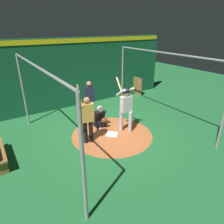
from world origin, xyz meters
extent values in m
plane|color=#216633|center=(0.00, 0.00, 0.00)|extent=(27.42, 27.42, 0.00)
cylinder|color=#B76033|center=(0.00, 0.00, 0.00)|extent=(3.09, 3.09, 0.01)
cube|color=white|center=(0.00, 0.00, 0.01)|extent=(0.59, 0.59, 0.01)
cylinder|color=#B3B3B7|center=(0.17, 0.74, 0.42)|extent=(0.15, 0.15, 0.84)
cylinder|color=#B3B3B7|center=(-0.07, 0.47, 0.42)|extent=(0.15, 0.15, 0.84)
cube|color=silver|center=(0.05, 0.61, 1.16)|extent=(0.22, 0.44, 0.63)
cylinder|color=silver|center=(-0.05, 0.81, 1.61)|extent=(0.51, 0.09, 0.40)
cylinder|color=silver|center=(-0.05, 0.41, 1.61)|extent=(0.51, 0.09, 0.40)
sphere|color=beige|center=(0.05, 0.61, 1.60)|extent=(0.22, 0.22, 0.22)
sphere|color=black|center=(0.05, 0.61, 1.66)|extent=(0.24, 0.24, 0.24)
cylinder|color=tan|center=(-0.17, 0.48, 1.75)|extent=(0.54, 0.06, 0.73)
cube|color=black|center=(-0.88, -0.05, 0.14)|extent=(0.40, 0.40, 0.29)
cube|color=black|center=(-0.84, -0.05, 0.50)|extent=(0.30, 0.40, 0.47)
sphere|color=beige|center=(-0.82, -0.05, 0.82)|extent=(0.21, 0.21, 0.21)
cube|color=gray|center=(-0.73, -0.05, 0.82)|extent=(0.03, 0.19, 0.19)
ellipsoid|color=brown|center=(-0.56, 0.01, 0.39)|extent=(0.12, 0.28, 0.22)
cylinder|color=#4C4C51|center=(-1.68, 0.04, 0.42)|extent=(0.15, 0.15, 0.85)
cylinder|color=#4C4C51|center=(-1.68, -0.16, 0.42)|extent=(0.15, 0.15, 0.85)
cube|color=#1E2338|center=(-1.68, -0.06, 1.18)|extent=(0.22, 0.42, 0.67)
cylinder|color=#1E2338|center=(-1.68, 0.14, 1.24)|extent=(0.09, 0.09, 0.57)
cylinder|color=#1E2338|center=(-1.68, -0.26, 1.24)|extent=(0.09, 0.09, 0.57)
sphere|color=#9E704C|center=(-1.68, -0.06, 1.64)|extent=(0.22, 0.22, 0.22)
cylinder|color=black|center=(0.00, -0.90, 0.41)|extent=(0.15, 0.15, 0.83)
cylinder|color=black|center=(-0.04, -1.09, 0.41)|extent=(0.15, 0.15, 0.83)
cube|color=gold|center=(-0.02, -1.00, 1.16)|extent=(0.31, 0.46, 0.66)
cylinder|color=gold|center=(0.03, -0.80, 1.21)|extent=(0.09, 0.09, 0.55)
cylinder|color=gold|center=(-0.16, -1.17, 1.60)|extent=(0.49, 0.20, 0.42)
sphere|color=#9E704C|center=(-0.02, -1.00, 1.60)|extent=(0.21, 0.21, 0.21)
cylinder|color=olive|center=(-0.24, -1.15, 1.70)|extent=(0.46, 0.16, 0.74)
cube|color=#145133|center=(-3.74, 0.00, 1.69)|extent=(0.20, 11.42, 3.38)
cube|color=yellow|center=(-3.63, 0.00, 3.23)|extent=(0.03, 11.19, 0.20)
cylinder|color=gray|center=(-2.76, -2.47, 1.45)|extent=(0.08, 0.08, 2.89)
cylinder|color=gray|center=(2.76, -2.47, 1.45)|extent=(0.08, 0.08, 2.89)
cylinder|color=gray|center=(-2.76, 2.47, 1.45)|extent=(0.08, 0.08, 2.89)
cylinder|color=gray|center=(0.00, -2.47, 2.89)|extent=(5.52, 0.07, 0.07)
cylinder|color=gray|center=(0.00, 2.47, 2.89)|extent=(5.52, 0.07, 0.07)
cube|color=olive|center=(-3.49, 3.99, 0.53)|extent=(1.18, 0.04, 1.05)
cylinder|color=black|center=(-3.98, 4.05, 0.44)|extent=(0.06, 0.18, 0.88)
cylinder|color=olive|center=(-3.86, 4.05, 0.42)|extent=(0.06, 0.15, 0.84)
cylinder|color=tan|center=(-3.74, 4.05, 0.44)|extent=(0.06, 0.16, 0.88)
cylinder|color=tan|center=(-3.62, 4.05, 0.43)|extent=(0.06, 0.20, 0.85)
cylinder|color=olive|center=(-3.50, 4.05, 0.42)|extent=(0.06, 0.17, 0.83)
cylinder|color=olive|center=(-3.38, 4.05, 0.43)|extent=(0.06, 0.20, 0.85)
cylinder|color=tan|center=(-3.26, 4.05, 0.44)|extent=(0.06, 0.16, 0.88)
cylinder|color=tan|center=(-3.14, 4.05, 0.42)|extent=(0.06, 0.19, 0.83)
cylinder|color=tan|center=(-3.02, 4.05, 0.43)|extent=(0.06, 0.20, 0.86)
cube|color=olive|center=(0.18, -3.81, 0.20)|extent=(0.08, 0.32, 0.40)
sphere|color=white|center=(-0.61, -0.18, 0.04)|extent=(0.07, 0.07, 0.07)
sphere|color=white|center=(-0.54, -0.39, 0.04)|extent=(0.07, 0.07, 0.07)
sphere|color=white|center=(-0.40, -0.55, 0.04)|extent=(0.07, 0.07, 0.07)
camera|label=1|loc=(5.61, -3.69, 3.86)|focal=31.90mm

